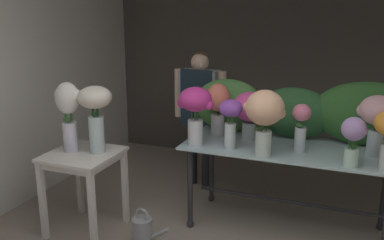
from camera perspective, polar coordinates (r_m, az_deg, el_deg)
name	(u,v)px	position (r m, az deg, el deg)	size (l,w,h in m)	color
ground_plane	(248,222)	(4.39, 7.39, -13.16)	(8.08, 8.08, 0.00)	gray
wall_back	(288,59)	(5.72, 12.51, 7.83)	(4.82, 0.12, 2.77)	#4C4742
wall_left	(38,68)	(5.07, -19.61, 6.42)	(0.12, 3.79, 2.77)	silver
display_table_glass	(288,160)	(4.07, 12.57, -5.21)	(1.89, 0.82, 0.82)	#A8C8CB
side_table_white	(83,165)	(4.08, -14.09, -5.70)	(0.61, 0.63, 0.77)	silver
florist	(200,105)	(4.90, 1.00, 2.00)	(0.61, 0.24, 1.55)	#232328
foliage_backdrop	(307,111)	(4.22, 14.83, 1.13)	(2.15, 0.29, 0.59)	#477F3D
vase_lilac_anemones	(353,137)	(3.61, 20.43, -2.13)	(0.19, 0.19, 0.41)	silver
vase_rosy_carnations	(301,125)	(3.85, 14.12, -0.70)	(0.16, 0.16, 0.43)	silver
vase_blush_lilies	(377,117)	(3.92, 23.15, 0.41)	(0.33, 0.31, 0.52)	silver
vase_peach_freesia	(265,114)	(3.64, 9.54, 0.83)	(0.35, 0.32, 0.57)	silver
vase_violet_peonies	(231,117)	(3.82, 5.11, 0.36)	(0.21, 0.21, 0.44)	silver
vase_fuchsia_tulips	(250,110)	(4.09, 7.60, 1.32)	(0.31, 0.31, 0.46)	silver
vase_coral_dahlias	(218,105)	(4.20, 3.46, 1.96)	(0.23, 0.23, 0.51)	silver
vase_magenta_hydrangea	(195,108)	(3.89, 0.42, 1.64)	(0.35, 0.30, 0.54)	silver
vase_white_roses_tall	(68,110)	(4.01, -15.93, 1.27)	(0.24, 0.22, 0.64)	silver
vase_cream_lisianthus_tall	(96,110)	(3.92, -12.56, 1.25)	(0.30, 0.30, 0.61)	silver
watering_can	(143,231)	(3.98, -6.48, -14.25)	(0.35, 0.18, 0.34)	#999EA3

